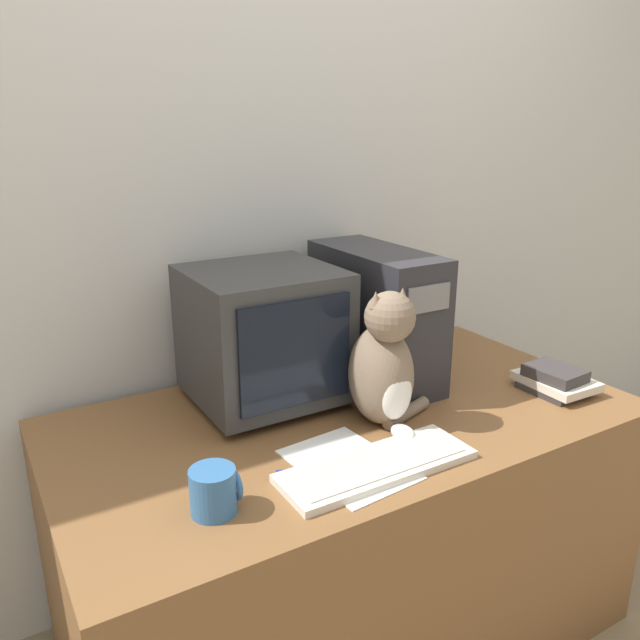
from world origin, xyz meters
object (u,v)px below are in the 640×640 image
object	(u,v)px
cat	(384,367)
book_stack	(555,380)
pen	(307,471)
keyboard	(377,466)
computer_tower	(375,316)
mug	(214,491)
crt_monitor	(263,335)

from	to	relation	value
cat	book_stack	xyz separation A→B (m)	(0.55, -0.09, -0.12)
book_stack	pen	size ratio (longest dim) A/B	1.64
cat	book_stack	size ratio (longest dim) A/B	1.73
keyboard	cat	size ratio (longest dim) A/B	1.26
computer_tower	book_stack	size ratio (longest dim) A/B	2.21
cat	mug	xyz separation A→B (m)	(-0.52, -0.14, -0.11)
crt_monitor	computer_tower	bearing A→B (deg)	-3.18
pen	cat	bearing A→B (deg)	20.45
computer_tower	mug	bearing A→B (deg)	-149.51
pen	crt_monitor	bearing A→B (deg)	77.55
computer_tower	keyboard	bearing A→B (deg)	-124.64
cat	mug	world-z (taller)	cat
cat	pen	size ratio (longest dim) A/B	2.84
keyboard	cat	distance (m)	0.27
crt_monitor	mug	xyz separation A→B (m)	(-0.31, -0.42, -0.15)
keyboard	pen	world-z (taller)	keyboard
cat	mug	bearing A→B (deg)	-160.07
crt_monitor	cat	bearing A→B (deg)	-53.74
computer_tower	keyboard	distance (m)	0.56
mug	cat	bearing A→B (deg)	15.12
cat	keyboard	bearing A→B (deg)	-124.30
computer_tower	pen	world-z (taller)	computer_tower
cat	mug	size ratio (longest dim) A/B	3.65
computer_tower	pen	xyz separation A→B (m)	(-0.44, -0.36, -0.19)
keyboard	mug	xyz separation A→B (m)	(-0.37, 0.04, 0.04)
computer_tower	keyboard	size ratio (longest dim) A/B	1.01
book_stack	mug	bearing A→B (deg)	-177.54
computer_tower	keyboard	world-z (taller)	computer_tower
book_stack	pen	distance (m)	0.83
keyboard	book_stack	world-z (taller)	book_stack
computer_tower	mug	xyz separation A→B (m)	(-0.67, -0.40, -0.15)
computer_tower	pen	distance (m)	0.60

